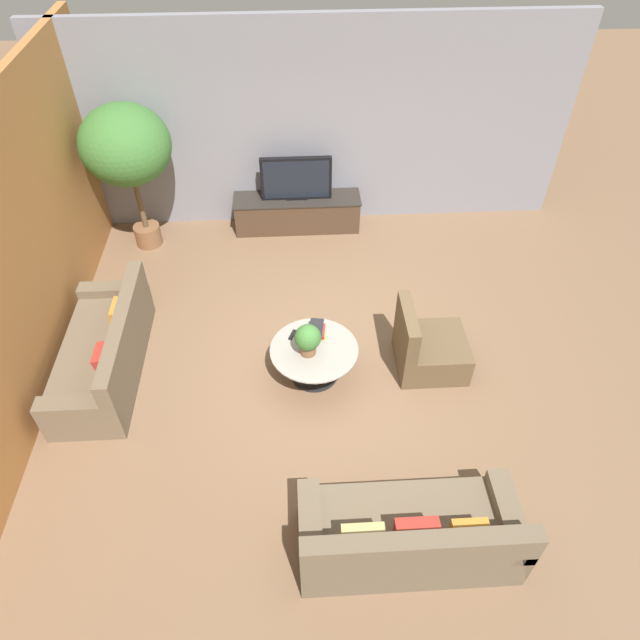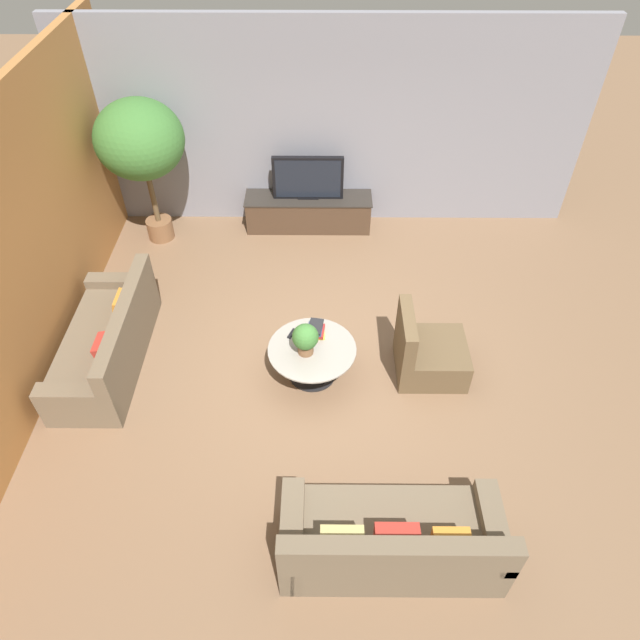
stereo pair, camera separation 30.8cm
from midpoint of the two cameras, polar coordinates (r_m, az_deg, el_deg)
name	(u,v)px [view 1 (the left image)]	position (r m, az deg, el deg)	size (l,w,h in m)	color
ground_plane	(328,367)	(6.87, -0.44, -4.72)	(24.00, 24.00, 0.00)	brown
back_wall_stone	(314,126)	(8.61, -1.68, 18.79)	(7.40, 0.12, 3.00)	gray
side_wall_left	(10,268)	(6.71, -29.72, 4.48)	(0.12, 7.40, 3.00)	#B2753D
media_console	(297,212)	(8.93, -3.29, 10.69)	(1.92, 0.50, 0.52)	#473323
television	(296,179)	(8.62, -3.45, 13.90)	(1.04, 0.13, 0.66)	black
coffee_table	(314,357)	(6.56, -1.93, -3.72)	(1.01, 1.01, 0.44)	black
couch_by_wall	(105,353)	(7.14, -21.85, -3.14)	(0.84, 2.03, 0.84)	brown
couch_near_entry	(409,536)	(5.42, 7.20, -20.68)	(1.95, 0.84, 0.84)	brown
armchair_wicker	(427,348)	(6.79, 9.41, -2.86)	(0.80, 0.76, 0.86)	brown
potted_palm_tall	(126,148)	(8.36, -19.87, 15.86)	(1.20, 1.20, 2.13)	brown
potted_plant_tabletop	(308,339)	(6.26, -2.64, -1.94)	(0.30, 0.30, 0.39)	brown
book_stack	(317,330)	(6.58, -1.68, -1.05)	(0.21, 0.28, 0.12)	gold
remote_black	(292,335)	(6.62, -4.12, -1.51)	(0.04, 0.16, 0.02)	black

